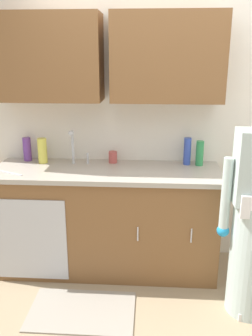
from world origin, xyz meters
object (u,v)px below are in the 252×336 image
(bottle_dish_liquid, at_px, (187,151))
(bottle_cleaner_spray, at_px, (27,149))
(sink, at_px, (75,170))
(cup_by_sink, at_px, (113,157))
(bottle_water_short, at_px, (42,151))
(knife_on_counter, at_px, (11,173))
(bottle_soap, at_px, (200,153))

(bottle_dish_liquid, bearing_deg, bottle_cleaner_spray, 178.82)
(sink, xyz_separation_m, cup_by_sink, (0.31, 0.19, 0.07))
(bottle_water_short, bearing_deg, bottle_dish_liquid, 1.42)
(bottle_cleaner_spray, distance_m, knife_on_counter, 0.40)
(sink, relative_size, knife_on_counter, 2.08)
(sink, relative_size, bottle_dish_liquid, 2.07)
(bottle_soap, relative_size, cup_by_sink, 2.12)
(bottle_cleaner_spray, relative_size, cup_by_sink, 2.08)
(sink, bearing_deg, bottle_soap, 8.42)
(cup_by_sink, bearing_deg, bottle_dish_liquid, -0.98)
(sink, relative_size, bottle_water_short, 2.22)
(sink, bearing_deg, knife_on_counter, -160.31)
(bottle_cleaner_spray, bearing_deg, sink, -23.82)
(cup_by_sink, bearing_deg, bottle_cleaner_spray, 178.65)
(sink, xyz_separation_m, knife_on_counter, (-0.50, -0.18, 0.02))
(bottle_cleaner_spray, distance_m, cup_by_sink, 0.79)
(sink, relative_size, bottle_soap, 2.28)
(bottle_cleaner_spray, bearing_deg, bottle_dish_liquid, -1.18)
(bottle_dish_liquid, bearing_deg, bottle_water_short, -178.58)
(sink, distance_m, cup_by_sink, 0.37)
(bottle_cleaner_spray, xyz_separation_m, knife_on_counter, (-0.02, -0.39, -0.10))
(bottle_water_short, relative_size, cup_by_sink, 2.17)
(bottle_soap, distance_m, knife_on_counter, 1.62)
(bottle_dish_liquid, relative_size, bottle_cleaner_spray, 1.12)
(bottle_cleaner_spray, height_order, knife_on_counter, bottle_cleaner_spray)
(sink, xyz_separation_m, bottle_dish_liquid, (0.97, 0.18, 0.14))
(bottle_cleaner_spray, bearing_deg, knife_on_counter, -92.35)
(sink, distance_m, bottle_soap, 1.10)
(sink, relative_size, cup_by_sink, 4.82)
(cup_by_sink, bearing_deg, bottle_soap, -2.46)
(bottle_soap, distance_m, bottle_cleaner_spray, 1.56)
(bottle_water_short, height_order, knife_on_counter, bottle_water_short)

